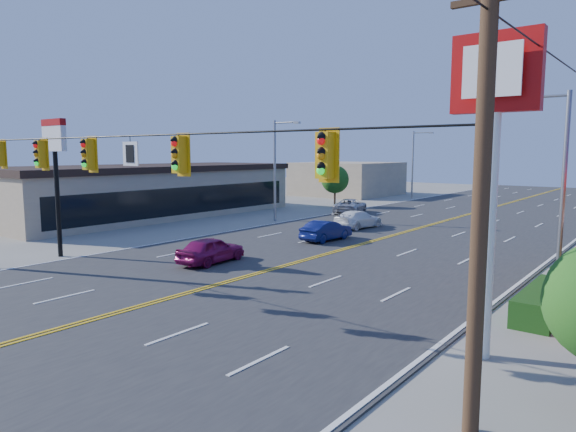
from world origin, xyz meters
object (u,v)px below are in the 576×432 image
Objects in this scene: signal_span at (107,171)px; pizza_hut_sign at (55,158)px; car_magenta at (211,251)px; car_white at (358,220)px; kfc_pylon at (493,131)px; car_silver at (350,207)px; car_blue at (326,231)px.

signal_span reaches higher than pizza_hut_sign.
car_white is at bearing -93.34° from car_magenta.
car_silver is at bearing 127.25° from kfc_pylon.
car_magenta is 1.01× the size of car_blue.
car_magenta is 22.98m from car_silver.
car_magenta is (-14.32, 3.63, -5.39)m from kfc_pylon.
car_silver reaches higher than car_magenta.
pizza_hut_sign reaches higher than car_silver.
car_silver is at bearing 106.05° from signal_span.
signal_span reaches higher than car_magenta.
kfc_pylon is 1.96× the size of car_white.
car_blue is at bearing 55.75° from pizza_hut_sign.
signal_span is 23.11m from car_white.
kfc_pylon is 33.05m from car_silver.
pizza_hut_sign reaches higher than car_white.
kfc_pylon is (11.12, 4.00, 1.16)m from signal_span.
kfc_pylon reaches higher than pizza_hut_sign.
car_magenta is 0.81× the size of car_silver.
kfc_pylon is 2.24× the size of car_blue.
pizza_hut_sign is at bearing 68.58° from car_silver.
signal_span is 11.87m from kfc_pylon.
signal_span is 17.27m from car_blue.
pizza_hut_sign reaches higher than car_blue.
signal_span is 11.60m from pizza_hut_sign.
car_white is at bearing 128.32° from kfc_pylon.
signal_span reaches higher than kfc_pylon.
car_blue is at bearing 136.90° from kfc_pylon.
signal_span is 3.55× the size of pizza_hut_sign.
car_silver is at bearing -49.41° from car_white.
car_magenta reaches higher than car_white.
signal_span is 6.41× the size of car_blue.
car_blue is (-13.44, 12.57, -5.42)m from kfc_pylon.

